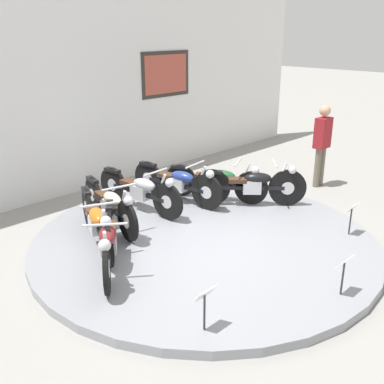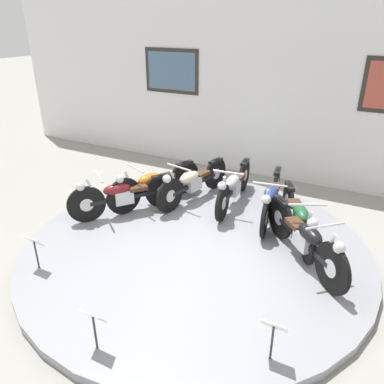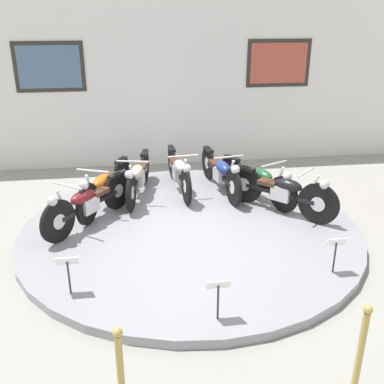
% 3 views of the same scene
% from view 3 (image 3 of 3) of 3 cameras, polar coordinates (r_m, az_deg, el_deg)
% --- Properties ---
extents(ground_plane, '(60.00, 60.00, 0.00)m').
position_cam_3_polar(ground_plane, '(7.06, -0.26, -5.25)').
color(ground_plane, gray).
extents(display_platform, '(5.22, 5.22, 0.12)m').
position_cam_3_polar(display_platform, '(7.03, -0.26, -4.81)').
color(display_platform, gray).
rests_on(display_platform, ground_plane).
extents(back_wall, '(14.00, 0.22, 3.93)m').
position_cam_3_polar(back_wall, '(9.87, -3.14, 14.75)').
color(back_wall, white).
rests_on(back_wall, ground_plane).
extents(motorcycle_maroon, '(1.26, 1.61, 0.80)m').
position_cam_3_polar(motorcycle_maroon, '(7.08, -13.09, -1.22)').
color(motorcycle_maroon, black).
rests_on(motorcycle_maroon, display_platform).
extents(motorcycle_orange, '(0.83, 1.88, 0.81)m').
position_cam_3_polar(motorcycle_orange, '(7.63, -11.01, 0.79)').
color(motorcycle_orange, black).
rests_on(motorcycle_orange, display_platform).
extents(motorcycle_cream, '(0.59, 1.95, 0.79)m').
position_cam_3_polar(motorcycle_cream, '(8.04, -6.89, 2.06)').
color(motorcycle_cream, black).
rests_on(motorcycle_cream, display_platform).
extents(motorcycle_silver, '(0.54, 1.99, 0.80)m').
position_cam_3_polar(motorcycle_silver, '(8.24, -1.65, 2.76)').
color(motorcycle_silver, black).
rests_on(motorcycle_silver, display_platform).
extents(motorcycle_blue, '(0.54, 1.98, 0.80)m').
position_cam_3_polar(motorcycle_blue, '(8.20, 3.67, 2.62)').
color(motorcycle_blue, black).
rests_on(motorcycle_blue, display_platform).
extents(motorcycle_green, '(0.91, 1.79, 0.78)m').
position_cam_3_polar(motorcycle_green, '(7.92, 8.34, 1.61)').
color(motorcycle_green, black).
rests_on(motorcycle_green, display_platform).
extents(motorcycle_black, '(1.43, 1.51, 0.81)m').
position_cam_3_polar(motorcycle_black, '(7.44, 11.35, 0.20)').
color(motorcycle_black, black).
rests_on(motorcycle_black, display_platform).
extents(info_placard_front_left, '(0.26, 0.11, 0.51)m').
position_cam_3_polar(info_placard_front_left, '(5.48, -15.52, -9.05)').
color(info_placard_front_left, '#333338').
rests_on(info_placard_front_left, display_platform).
extents(info_placard_front_centre, '(0.26, 0.11, 0.51)m').
position_cam_3_polar(info_placard_front_centre, '(4.90, 3.36, -12.32)').
color(info_placard_front_centre, '#333338').
rests_on(info_placard_front_centre, display_platform).
extents(info_placard_front_right, '(0.26, 0.11, 0.51)m').
position_cam_3_polar(info_placard_front_right, '(5.96, 17.82, -6.64)').
color(info_placard_front_right, '#333338').
rests_on(info_placard_front_right, display_platform).
extents(stanchion_post_right_of_entry, '(0.28, 0.28, 1.02)m').
position_cam_3_polar(stanchion_post_right_of_entry, '(4.46, 20.23, -20.43)').
color(stanchion_post_right_of_entry, tan).
rests_on(stanchion_post_right_of_entry, ground_plane).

